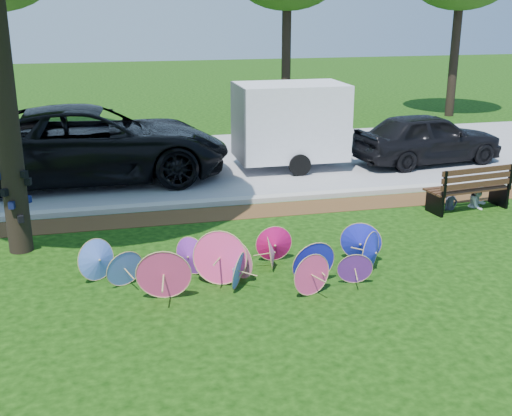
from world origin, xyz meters
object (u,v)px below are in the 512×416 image
(cargo_trailer, at_px, (291,121))
(person_right, at_px, (480,184))
(dark_pickup, at_px, (428,138))
(person_left, at_px, (452,188))
(parasol_pile, at_px, (248,260))
(black_van, at_px, (93,144))
(park_bench, at_px, (467,187))

(cargo_trailer, height_order, person_right, cargo_trailer)
(cargo_trailer, bearing_deg, dark_pickup, -5.52)
(dark_pickup, relative_size, person_left, 4.41)
(dark_pickup, distance_m, person_right, 4.28)
(dark_pickup, height_order, person_right, dark_pickup)
(parasol_pile, distance_m, cargo_trailer, 7.98)
(person_left, distance_m, person_right, 0.70)
(cargo_trailer, relative_size, person_left, 2.99)
(black_van, height_order, person_left, black_van)
(cargo_trailer, bearing_deg, black_van, -178.65)
(parasol_pile, distance_m, dark_pickup, 9.84)
(park_bench, bearing_deg, parasol_pile, -161.88)
(black_van, xyz_separation_m, dark_pickup, (9.47, -0.33, -0.24))
(cargo_trailer, distance_m, park_bench, 5.49)
(black_van, relative_size, park_bench, 3.58)
(parasol_pile, bearing_deg, black_van, 109.04)
(cargo_trailer, bearing_deg, park_bench, -58.53)
(dark_pickup, distance_m, cargo_trailer, 4.11)
(parasol_pile, bearing_deg, cargo_trailer, 68.44)
(parasol_pile, xyz_separation_m, person_left, (5.37, 2.77, 0.12))
(parasol_pile, relative_size, person_right, 4.84)
(person_right, bearing_deg, black_van, 128.97)
(dark_pickup, xyz_separation_m, park_bench, (-1.24, -4.23, -0.23))
(dark_pickup, bearing_deg, person_right, 161.32)
(black_van, height_order, dark_pickup, black_van)
(dark_pickup, relative_size, park_bench, 2.21)
(parasol_pile, bearing_deg, person_right, 24.52)
(cargo_trailer, distance_m, person_left, 5.28)
(cargo_trailer, bearing_deg, person_right, -55.18)
(park_bench, bearing_deg, person_right, 0.84)
(person_left, bearing_deg, parasol_pile, -162.45)
(dark_pickup, height_order, park_bench, dark_pickup)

